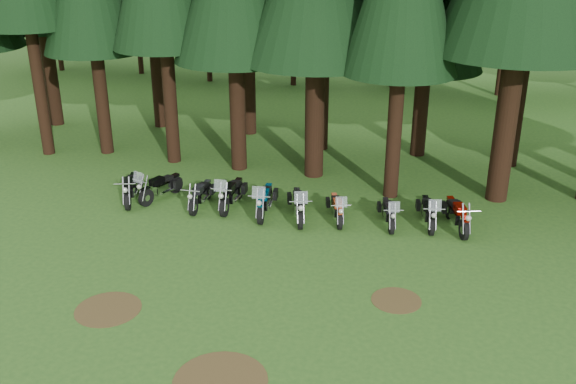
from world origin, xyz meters
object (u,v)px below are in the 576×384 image
(motorcycle_4, at_px, (265,201))
(motorcycle_9, at_px, (457,215))
(motorcycle_0, at_px, (131,189))
(motorcycle_7, at_px, (388,214))
(motorcycle_2, at_px, (201,196))
(motorcycle_1, at_px, (161,188))
(motorcycle_3, at_px, (231,195))
(motorcycle_8, at_px, (428,213))
(motorcycle_6, at_px, (337,209))
(motorcycle_5, at_px, (298,206))

(motorcycle_4, bearing_deg, motorcycle_9, -2.26)
(motorcycle_0, distance_m, motorcycle_7, 9.63)
(motorcycle_2, bearing_deg, motorcycle_1, 168.50)
(motorcycle_2, height_order, motorcycle_3, motorcycle_3)
(motorcycle_2, height_order, motorcycle_9, motorcycle_9)
(motorcycle_8, bearing_deg, motorcycle_9, -12.46)
(motorcycle_0, height_order, motorcycle_8, motorcycle_8)
(motorcycle_2, height_order, motorcycle_6, motorcycle_6)
(motorcycle_1, xyz_separation_m, motorcycle_6, (6.81, -0.13, -0.04))
(motorcycle_0, xyz_separation_m, motorcycle_5, (6.49, 0.08, 0.02))
(motorcycle_1, height_order, motorcycle_8, motorcycle_1)
(motorcycle_0, xyz_separation_m, motorcycle_1, (1.01, 0.44, -0.01))
(motorcycle_1, relative_size, motorcycle_2, 1.02)
(motorcycle_1, bearing_deg, motorcycle_4, 15.09)
(motorcycle_2, relative_size, motorcycle_3, 0.91)
(motorcycle_6, bearing_deg, motorcycle_9, -12.94)
(motorcycle_1, distance_m, motorcycle_5, 5.49)
(motorcycle_6, bearing_deg, motorcycle_3, 159.63)
(motorcycle_4, bearing_deg, motorcycle_6, -3.72)
(motorcycle_3, height_order, motorcycle_5, motorcycle_3)
(motorcycle_3, xyz_separation_m, motorcycle_4, (1.36, -0.26, 0.00))
(motorcycle_2, relative_size, motorcycle_8, 0.98)
(motorcycle_3, height_order, motorcycle_7, motorcycle_3)
(motorcycle_7, bearing_deg, motorcycle_2, 166.27)
(motorcycle_4, height_order, motorcycle_6, motorcycle_4)
(motorcycle_2, relative_size, motorcycle_5, 0.93)
(motorcycle_9, bearing_deg, motorcycle_4, 167.04)
(motorcycle_2, distance_m, motorcycle_4, 2.48)
(motorcycle_0, height_order, motorcycle_3, motorcycle_3)
(motorcycle_2, distance_m, motorcycle_7, 6.88)
(motorcycle_8, xyz_separation_m, motorcycle_9, (0.96, -0.00, 0.02))
(motorcycle_5, distance_m, motorcycle_9, 5.46)
(motorcycle_7, bearing_deg, motorcycle_4, 167.62)
(motorcycle_1, bearing_deg, motorcycle_8, 20.75)
(motorcycle_1, relative_size, motorcycle_5, 0.95)
(motorcycle_0, height_order, motorcycle_6, motorcycle_6)
(motorcycle_1, xyz_separation_m, motorcycle_3, (2.85, -0.02, 0.03))
(motorcycle_5, bearing_deg, motorcycle_9, -11.48)
(motorcycle_4, height_order, motorcycle_5, motorcycle_4)
(motorcycle_4, distance_m, motorcycle_6, 2.61)
(motorcycle_3, xyz_separation_m, motorcycle_8, (7.09, 0.33, -0.04))
(motorcycle_4, xyz_separation_m, motorcycle_8, (5.73, 0.59, -0.04))
(motorcycle_3, distance_m, motorcycle_6, 3.96)
(motorcycle_5, height_order, motorcycle_7, motorcycle_5)
(motorcycle_5, xyz_separation_m, motorcycle_6, (1.33, 0.24, -0.07))
(motorcycle_5, bearing_deg, motorcycle_1, 157.78)
(motorcycle_1, relative_size, motorcycle_9, 0.98)
(motorcycle_0, height_order, motorcycle_7, motorcycle_7)
(motorcycle_8, height_order, motorcycle_9, motorcycle_8)
(motorcycle_6, bearing_deg, motorcycle_1, 160.05)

